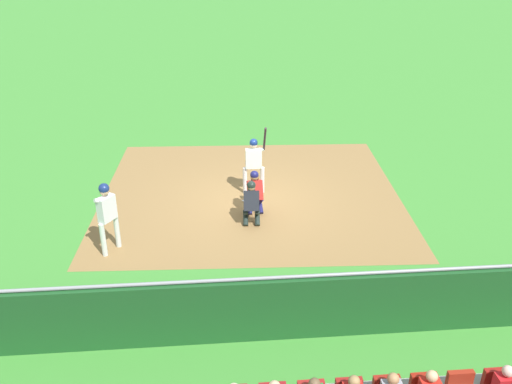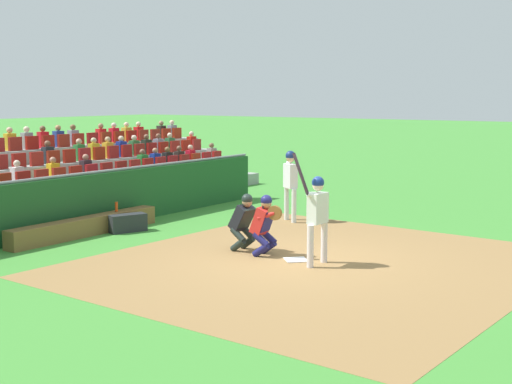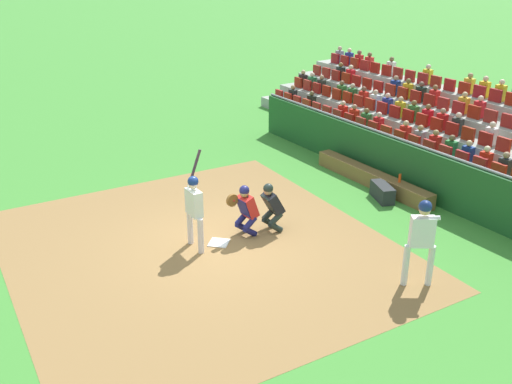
{
  "view_description": "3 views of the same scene",
  "coord_description": "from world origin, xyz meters",
  "px_view_note": "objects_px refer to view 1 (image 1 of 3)",
  "views": [
    {
      "loc": [
        -1.12,
        -14.42,
        7.36
      ],
      "look_at": [
        0.02,
        -1.18,
        0.86
      ],
      "focal_mm": 38.11,
      "sensor_mm": 36.0,
      "label": 1
    },
    {
      "loc": [
        11.93,
        7.31,
        3.31
      ],
      "look_at": [
        -0.1,
        -1.06,
        1.3
      ],
      "focal_mm": 49.59,
      "sensor_mm": 36.0,
      "label": 2
    },
    {
      "loc": [
        -10.45,
        5.78,
        6.37
      ],
      "look_at": [
        0.24,
        -1.19,
        0.93
      ],
      "focal_mm": 40.65,
      "sensor_mm": 36.0,
      "label": 3
    }
  ],
  "objects_px": {
    "home_plate_umpire": "(251,201)",
    "dugout_bench": "(305,308)",
    "batter_at_plate": "(254,160)",
    "on_deck_batter": "(107,210)",
    "catcher_crouching": "(255,190)",
    "water_bottle_on_bench": "(256,298)",
    "home_plate_marker": "(252,200)",
    "equipment_duffel_bag": "(260,297)"
  },
  "relations": [
    {
      "from": "catcher_crouching",
      "to": "on_deck_batter",
      "type": "height_order",
      "value": "on_deck_batter"
    },
    {
      "from": "water_bottle_on_bench",
      "to": "home_plate_marker",
      "type": "bearing_deg",
      "value": 86.33
    },
    {
      "from": "batter_at_plate",
      "to": "home_plate_umpire",
      "type": "height_order",
      "value": "batter_at_plate"
    },
    {
      "from": "home_plate_umpire",
      "to": "on_deck_batter",
      "type": "distance_m",
      "value": 3.81
    },
    {
      "from": "batter_at_plate",
      "to": "equipment_duffel_bag",
      "type": "distance_m",
      "value": 5.59
    },
    {
      "from": "equipment_duffel_bag",
      "to": "on_deck_batter",
      "type": "xyz_separation_m",
      "value": [
        -3.51,
        2.49,
        0.94
      ]
    },
    {
      "from": "batter_at_plate",
      "to": "water_bottle_on_bench",
      "type": "xyz_separation_m",
      "value": [
        -0.46,
        -6.01,
        -0.54
      ]
    },
    {
      "from": "catcher_crouching",
      "to": "water_bottle_on_bench",
      "type": "height_order",
      "value": "catcher_crouching"
    },
    {
      "from": "home_plate_umpire",
      "to": "equipment_duffel_bag",
      "type": "bearing_deg",
      "value": -91.72
    },
    {
      "from": "home_plate_umpire",
      "to": "dugout_bench",
      "type": "distance_m",
      "value": 4.16
    },
    {
      "from": "batter_at_plate",
      "to": "dugout_bench",
      "type": "height_order",
      "value": "batter_at_plate"
    },
    {
      "from": "dugout_bench",
      "to": "home_plate_marker",
      "type": "bearing_deg",
      "value": 97.0
    },
    {
      "from": "catcher_crouching",
      "to": "water_bottle_on_bench",
      "type": "relative_size",
      "value": 5.45
    },
    {
      "from": "batter_at_plate",
      "to": "catcher_crouching",
      "type": "distance_m",
      "value": 1.34
    },
    {
      "from": "home_plate_marker",
      "to": "on_deck_batter",
      "type": "relative_size",
      "value": 0.23
    },
    {
      "from": "catcher_crouching",
      "to": "on_deck_batter",
      "type": "xyz_separation_m",
      "value": [
        -3.77,
        -1.74,
        0.44
      ]
    },
    {
      "from": "dugout_bench",
      "to": "equipment_duffel_bag",
      "type": "relative_size",
      "value": 4.78
    },
    {
      "from": "home_plate_marker",
      "to": "batter_at_plate",
      "type": "xyz_separation_m",
      "value": [
        0.11,
        0.54,
        1.08
      ]
    },
    {
      "from": "batter_at_plate",
      "to": "home_plate_umpire",
      "type": "xyz_separation_m",
      "value": [
        -0.23,
        -1.93,
        -0.41
      ]
    },
    {
      "from": "catcher_crouching",
      "to": "water_bottle_on_bench",
      "type": "distance_m",
      "value": 4.74
    },
    {
      "from": "catcher_crouching",
      "to": "batter_at_plate",
      "type": "bearing_deg",
      "value": 86.32
    },
    {
      "from": "dugout_bench",
      "to": "water_bottle_on_bench",
      "type": "bearing_deg",
      "value": -178.9
    },
    {
      "from": "batter_at_plate",
      "to": "on_deck_batter",
      "type": "height_order",
      "value": "batter_at_plate"
    },
    {
      "from": "water_bottle_on_bench",
      "to": "on_deck_batter",
      "type": "xyz_separation_m",
      "value": [
        -3.39,
        2.98,
        0.6
      ]
    },
    {
      "from": "catcher_crouching",
      "to": "equipment_duffel_bag",
      "type": "bearing_deg",
      "value": -93.47
    },
    {
      "from": "water_bottle_on_bench",
      "to": "batter_at_plate",
      "type": "bearing_deg",
      "value": 85.64
    },
    {
      "from": "home_plate_marker",
      "to": "home_plate_umpire",
      "type": "xyz_separation_m",
      "value": [
        -0.12,
        -1.39,
        0.67
      ]
    },
    {
      "from": "home_plate_marker",
      "to": "on_deck_batter",
      "type": "xyz_separation_m",
      "value": [
        -3.74,
        -2.48,
        1.15
      ]
    },
    {
      "from": "home_plate_marker",
      "to": "dugout_bench",
      "type": "distance_m",
      "value": 5.49
    },
    {
      "from": "catcher_crouching",
      "to": "dugout_bench",
      "type": "distance_m",
      "value": 4.77
    },
    {
      "from": "home_plate_umpire",
      "to": "on_deck_batter",
      "type": "xyz_separation_m",
      "value": [
        -3.62,
        -1.1,
        0.47
      ]
    },
    {
      "from": "batter_at_plate",
      "to": "on_deck_batter",
      "type": "xyz_separation_m",
      "value": [
        -3.85,
        -3.03,
        0.06
      ]
    },
    {
      "from": "home_plate_umpire",
      "to": "equipment_duffel_bag",
      "type": "distance_m",
      "value": 3.62
    },
    {
      "from": "equipment_duffel_bag",
      "to": "home_plate_marker",
      "type": "bearing_deg",
      "value": 108.52
    },
    {
      "from": "home_plate_marker",
      "to": "equipment_duffel_bag",
      "type": "relative_size",
      "value": 0.49
    },
    {
      "from": "equipment_duffel_bag",
      "to": "dugout_bench",
      "type": "bearing_deg",
      "value": -6.52
    },
    {
      "from": "home_plate_umpire",
      "to": "dugout_bench",
      "type": "bearing_deg",
      "value": -78.94
    },
    {
      "from": "catcher_crouching",
      "to": "dugout_bench",
      "type": "height_order",
      "value": "catcher_crouching"
    },
    {
      "from": "on_deck_batter",
      "to": "water_bottle_on_bench",
      "type": "bearing_deg",
      "value": -41.29
    },
    {
      "from": "home_plate_umpire",
      "to": "dugout_bench",
      "type": "height_order",
      "value": "home_plate_umpire"
    },
    {
      "from": "home_plate_marker",
      "to": "home_plate_umpire",
      "type": "distance_m",
      "value": 1.55
    },
    {
      "from": "batter_at_plate",
      "to": "home_plate_umpire",
      "type": "distance_m",
      "value": 1.99
    }
  ]
}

